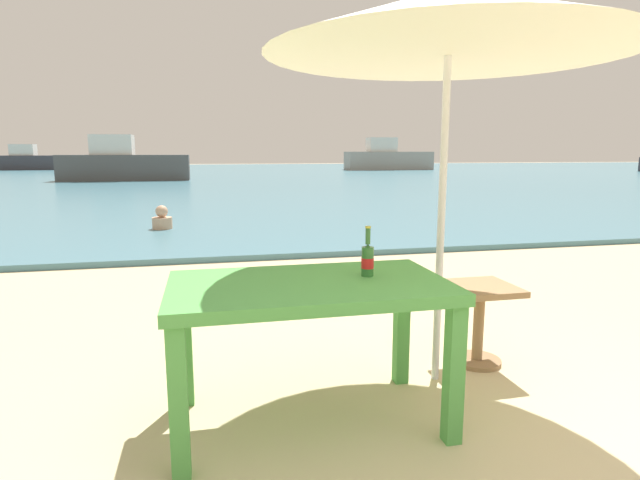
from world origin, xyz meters
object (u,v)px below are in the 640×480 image
Objects in this scene: picnic_table_green at (309,303)px; patio_umbrella at (449,22)px; boat_barge at (124,164)px; boat_ferry at (388,158)px; boat_tanker at (30,161)px; swimmer_person at (162,220)px; side_table_wood at (479,313)px; beer_bottle_amber at (368,259)px.

patio_umbrella reaches higher than picnic_table_green.
boat_barge is 0.89× the size of boat_ferry.
boat_tanker reaches higher than picnic_table_green.
boat_barge reaches higher than picnic_table_green.
boat_barge reaches higher than swimmer_person.
boat_barge is at bearing 100.35° from picnic_table_green.
boat_tanker reaches higher than side_table_wood.
picnic_table_green is 36.45m from boat_ferry.
boat_tanker is at bearing 118.45° from boat_barge.
boat_ferry is (12.51, 34.06, 0.07)m from beer_bottle_amber.
swimmer_person is at bearing 103.28° from beer_bottle_amber.
boat_tanker is (-14.06, 39.32, -1.36)m from patio_umbrella.
side_table_wood is at bearing -109.01° from boat_ferry.
boat_barge is at bearing -147.13° from boat_ferry.
swimmer_person is 30.78m from boat_ferry.
patio_umbrella is at bearing -71.65° from swimmer_person.
beer_bottle_amber is at bearing -154.35° from side_table_wood.
swimmer_person is (-1.26, 6.76, -0.41)m from picnic_table_green.
side_table_wood is 1.32× the size of swimmer_person.
boat_ferry reaches higher than side_table_wood.
swimmer_person is at bearing 111.84° from side_table_wood.
patio_umbrella is 23.36m from boat_barge.
boat_barge is at bearing 102.60° from patio_umbrella.
boat_tanker is (-11.93, 32.90, 0.52)m from swimmer_person.
side_table_wood is at bearing 25.65° from beer_bottle_amber.
boat_tanker is (-14.44, 39.16, 0.40)m from side_table_wood.
boat_barge is at bearing -61.55° from boat_tanker.
beer_bottle_amber reaches higher than picnic_table_green.
boat_ferry is (14.09, 27.36, 0.69)m from swimmer_person.
boat_tanker is at bearing 109.68° from patio_umbrella.
boat_ferry is at bearing 69.39° from picnic_table_green.
swimmer_person is (-2.51, 6.26, -0.11)m from side_table_wood.
boat_ferry reaches higher than boat_tanker.
boat_barge reaches higher than beer_bottle_amber.
beer_bottle_amber is at bearing -110.16° from boat_ferry.
picnic_table_green is 0.61× the size of patio_umbrella.
side_table_wood is 23.26m from boat_barge.
picnic_table_green is at bearing -158.41° from side_table_wood.
patio_umbrella reaches higher than boat_tanker.
boat_tanker is 0.89× the size of boat_barge.
beer_bottle_amber is at bearing -78.85° from boat_barge.
boat_ferry is at bearing 62.75° from swimmer_person.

